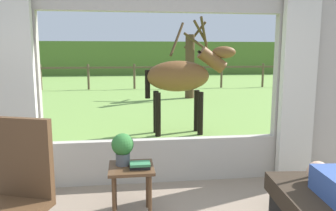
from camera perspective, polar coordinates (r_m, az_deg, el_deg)
name	(u,v)px	position (r m, az deg, el deg)	size (l,w,h in m)	color
back_wall_with_window	(163,84)	(4.07, -0.87, 3.80)	(5.20, 0.12, 2.55)	#ADA599
curtain_panel_left	(15,91)	(4.09, -24.88, 2.28)	(0.44, 0.10, 2.40)	beige
curtain_panel_right	(298,87)	(4.47, 21.47, 3.01)	(0.44, 0.10, 2.40)	beige
outdoor_pasture_lawn	(134,89)	(15.01, -5.81, 2.91)	(36.00, 21.68, 0.02)	#759E47
distant_hill_ridge	(130,58)	(24.77, -6.63, 8.09)	(36.00, 2.00, 2.40)	#53722F
rocking_chair	(18,193)	(2.91, -24.47, -13.53)	(0.67, 0.80, 1.12)	#4C331E
side_table	(131,176)	(3.35, -6.34, -11.92)	(0.44, 0.44, 0.52)	#4C331E
potted_plant	(123,147)	(3.32, -7.84, -7.12)	(0.22, 0.22, 0.32)	#4C5156
book_stack	(140,165)	(3.26, -4.83, -10.23)	(0.21, 0.17, 0.06)	black
horse	(182,77)	(6.50, 2.48, 4.96)	(1.81, 0.58, 1.73)	brown
pasture_tree	(191,61)	(11.75, 3.92, 7.64)	(1.47, 1.43, 2.79)	#4C3823
pasture_fence_line	(134,73)	(14.80, -5.84, 5.67)	(16.10, 0.10, 1.10)	brown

